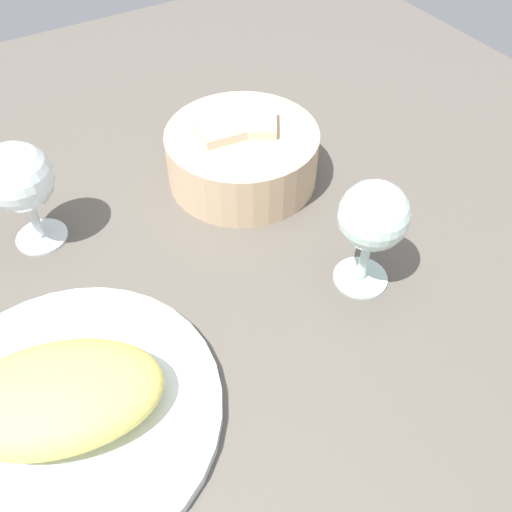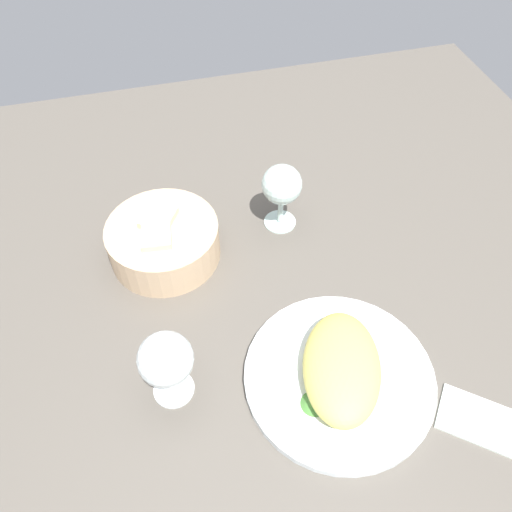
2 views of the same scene
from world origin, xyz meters
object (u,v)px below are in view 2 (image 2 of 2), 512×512
object	(u,v)px
wine_glass_far	(166,361)
folded_napkin	(480,420)
bread_basket	(163,241)
plate	(339,377)
wine_glass_near	(282,187)

from	to	relation	value
wine_glass_far	folded_napkin	world-z (taller)	wine_glass_far
bread_basket	wine_glass_far	size ratio (longest dim) A/B	1.48
plate	wine_glass_far	world-z (taller)	wine_glass_far
wine_glass_near	wine_glass_far	distance (cm)	36.97
wine_glass_near	folded_napkin	size ratio (longest dim) A/B	1.18
folded_napkin	bread_basket	bearing A→B (deg)	-8.28
bread_basket	folded_napkin	xyz separation A→B (cm)	(-40.93, -37.63, -3.27)
bread_basket	wine_glass_near	size ratio (longest dim) A/B	1.46
folded_napkin	wine_glass_far	bearing A→B (deg)	18.26
plate	folded_napkin	xyz separation A→B (cm)	(-10.84, -16.64, -0.30)
wine_glass_near	wine_glass_far	size ratio (longest dim) A/B	1.01
plate	folded_napkin	bearing A→B (deg)	-123.09
bread_basket	folded_napkin	bearing A→B (deg)	-137.40
wine_glass_far	bread_basket	bearing A→B (deg)	-5.63
wine_glass_far	wine_glass_near	bearing A→B (deg)	-40.70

